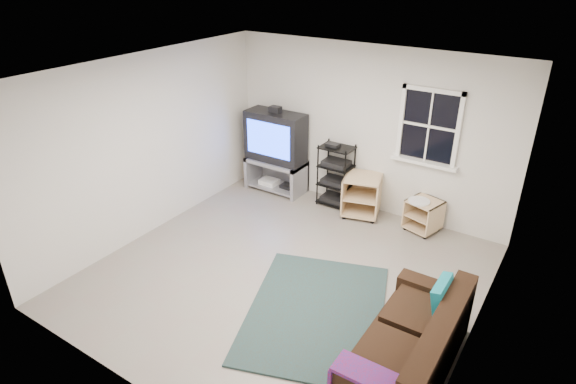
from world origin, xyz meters
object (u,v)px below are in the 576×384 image
Objects in this scene: av_rack at (335,179)px; sofa at (411,348)px; tv_unit at (276,145)px; side_table_left at (362,193)px; side_table_right at (424,213)px.

sofa is at bearing -50.10° from av_rack.
av_rack is (1.12, 0.07, -0.37)m from tv_unit.
av_rack is at bearing 174.85° from side_table_left.
side_table_left reaches higher than side_table_right.
side_table_left is 1.25× the size of side_table_right.
tv_unit is at bearing -178.71° from side_table_right.
side_table_left is at bearing 123.54° from sofa.
side_table_right is at bearing 2.13° from side_table_left.
tv_unit is 4.39m from sofa.
av_rack is 1.91× the size of side_table_right.
av_rack is 0.52m from side_table_left.
av_rack is at bearing 3.47° from tv_unit.
side_table_left is 3.26m from sofa.
av_rack is 1.53× the size of side_table_left.
sofa reaches higher than side_table_left.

